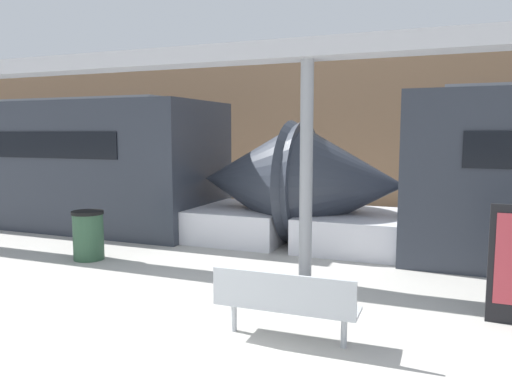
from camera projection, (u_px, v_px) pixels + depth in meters
name	position (u px, v px, depth m)	size (l,w,h in m)	color
ground_plane	(145.00, 360.00, 5.22)	(60.00, 60.00, 0.00)	#B2AFA8
station_wall	(357.00, 129.00, 15.60)	(56.00, 0.20, 5.00)	#937051
bench_near	(285.00, 301.00, 5.61)	(1.66, 0.47, 0.82)	#ADB2B7
trash_bin	(88.00, 235.00, 9.32)	(0.59, 0.59, 0.92)	#2D5138
support_column_near	(306.00, 173.00, 7.80)	(0.20, 0.20, 3.48)	gray
canopy_beam	(308.00, 50.00, 7.58)	(28.00, 0.60, 0.28)	#B7B7BC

